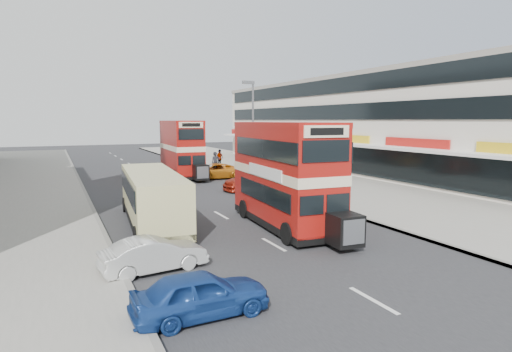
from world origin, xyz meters
TOP-DOWN VIEW (x-y plane):
  - ground at (0.00, 0.00)m, footprint 160.00×160.00m
  - road_surface at (0.00, 20.00)m, footprint 12.00×90.00m
  - pavement_right at (12.00, 20.00)m, footprint 12.00×90.00m
  - kerb_left at (-6.10, 20.00)m, footprint 0.20×90.00m
  - kerb_right at (6.10, 20.00)m, footprint 0.20×90.00m
  - commercial_row at (19.95, 22.00)m, footprint 9.90×46.20m
  - street_lamp at (6.52, 18.00)m, footprint 1.00×0.20m
  - bus_main at (1.85, 4.39)m, footprint 2.96×8.87m
  - bus_second at (2.44, 24.22)m, footprint 2.84×8.92m
  - coach at (-3.70, 7.59)m, footprint 3.02×9.16m
  - car_left_near at (-4.70, -2.83)m, footprint 3.61×1.51m
  - car_left_front at (-5.07, 1.03)m, footprint 3.65×1.66m
  - car_right_a at (5.34, 14.57)m, footprint 5.25×2.37m
  - car_right_b at (4.47, 21.57)m, footprint 5.00×2.70m
  - pedestrian_near at (7.55, 15.49)m, footprint 0.67×0.46m
  - pedestrian_far at (7.86, 28.97)m, footprint 1.17×0.89m
  - cyclist at (4.93, 22.23)m, footprint 0.78×1.73m

SIDE VIEW (x-z plane):
  - ground at x=0.00m, z-range 0.00..0.00m
  - road_surface at x=0.00m, z-range 0.00..0.01m
  - pavement_right at x=12.00m, z-range 0.00..0.15m
  - kerb_left at x=-6.10m, z-range -0.01..0.15m
  - kerb_right at x=6.10m, z-range -0.01..0.15m
  - car_left_front at x=-5.07m, z-range 0.00..1.16m
  - car_left_near at x=-4.70m, z-range 0.00..1.22m
  - car_right_b at x=4.47m, z-range 0.00..1.33m
  - car_right_a at x=5.34m, z-range 0.00..1.49m
  - cyclist at x=4.93m, z-range -0.33..1.96m
  - pedestrian_near at x=7.55m, z-range 0.15..1.97m
  - pedestrian_far at x=7.86m, z-range 0.15..2.00m
  - coach at x=-3.70m, z-range 0.21..2.60m
  - bus_main at x=1.85m, z-range 0.13..4.93m
  - bus_second at x=2.44m, z-range 0.13..4.98m
  - commercial_row at x=19.95m, z-range 0.05..9.35m
  - street_lamp at x=6.52m, z-range 0.72..8.85m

